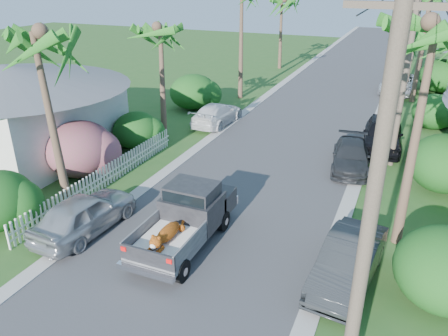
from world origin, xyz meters
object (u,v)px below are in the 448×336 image
at_px(parked_car_rn, 348,262).
at_px(utility_pole_d, 419,17).
at_px(parked_car_ln, 85,214).
at_px(palm_l_a, 36,33).
at_px(parked_car_rd, 398,83).
at_px(palm_l_d, 282,0).
at_px(pickup_truck, 189,214).
at_px(house_left, 11,113).
at_px(parked_car_lf, 217,114).
at_px(palm_l_b, 159,28).
at_px(parked_car_rf, 383,134).
at_px(utility_pole_a, 366,242).
at_px(utility_pole_c, 415,34).
at_px(palm_r_b, 435,38).
at_px(parked_car_rm, 351,156).
at_px(utility_pole_b, 406,73).
at_px(palm_r_a, 437,25).

xyz_separation_m(parked_car_rn, utility_pole_d, (0.60, 40.13, 3.88)).
xyz_separation_m(parked_car_ln, palm_l_a, (-1.87, 1.00, 6.19)).
bearing_deg(parked_car_rn, parked_car_rd, 96.34).
xyz_separation_m(palm_l_d, utility_pole_d, (12.10, 9.00, -1.84)).
bearing_deg(parked_car_rd, pickup_truck, -100.23).
relative_size(pickup_truck, palm_l_a, 0.62).
bearing_deg(house_left, parked_car_lf, 46.35).
bearing_deg(palm_l_b, parked_car_rf, 14.79).
height_order(parked_car_ln, house_left, house_left).
height_order(palm_l_d, utility_pole_a, utility_pole_a).
relative_size(parked_car_rf, parked_car_rd, 0.91).
bearing_deg(utility_pole_a, pickup_truck, 140.60).
xyz_separation_m(palm_l_b, palm_l_d, (0.30, 22.00, 0.29)).
relative_size(parked_car_rf, utility_pole_c, 0.55).
relative_size(utility_pole_a, utility_pole_d, 1.00).
distance_m(pickup_truck, palm_l_a, 8.17).
xyz_separation_m(pickup_truck, palm_r_b, (7.18, 11.93, 4.94)).
xyz_separation_m(pickup_truck, palm_l_a, (-5.62, -0.07, 5.92)).
bearing_deg(parked_car_rm, palm_l_a, -146.06).
bearing_deg(utility_pole_b, palm_r_a, -84.29).
bearing_deg(parked_car_ln, utility_pole_c, -107.78).
xyz_separation_m(parked_car_rf, utility_pole_b, (0.65, -2.10, 3.75)).
xyz_separation_m(parked_car_rn, palm_l_a, (-11.20, 0.13, 6.22)).
relative_size(parked_car_rn, utility_pole_d, 0.48).
height_order(pickup_truck, parked_car_rd, pickup_truck).
xyz_separation_m(pickup_truck, parked_car_lf, (-4.42, 12.31, -0.34)).
bearing_deg(parked_car_rd, palm_r_b, -80.99).
distance_m(pickup_truck, parked_car_rm, 9.72).
distance_m(parked_car_ln, palm_r_a, 13.17).
distance_m(parked_car_rd, palm_l_d, 14.00).
xyz_separation_m(utility_pole_a, utility_pole_b, (0.00, 15.00, 0.00)).
height_order(parked_car_rd, utility_pole_d, utility_pole_d).
xyz_separation_m(parked_car_rn, palm_l_b, (-11.80, 9.13, 5.43)).
distance_m(palm_r_b, utility_pole_b, 2.61).
distance_m(parked_car_rf, palm_l_a, 17.54).
xyz_separation_m(palm_l_a, utility_pole_b, (11.80, 10.00, -2.33)).
bearing_deg(utility_pole_b, parked_car_rd, 92.23).
distance_m(parked_car_rn, palm_r_b, 13.30).
bearing_deg(house_left, palm_l_b, 38.88).
bearing_deg(utility_pole_a, parked_car_rf, 92.19).
xyz_separation_m(palm_r_a, utility_pole_a, (-0.70, -8.00, -2.82)).
relative_size(parked_car_rn, palm_r_b, 0.60).
relative_size(palm_l_d, palm_r_b, 1.07).
height_order(parked_car_rf, palm_l_b, palm_l_b).
distance_m(house_left, utility_pole_c, 28.16).
relative_size(parked_car_ln, parked_car_lf, 0.94).
relative_size(parked_car_rf, utility_pole_b, 0.55).
height_order(parked_car_rm, utility_pole_a, utility_pole_a).
relative_size(palm_l_b, utility_pole_a, 0.82).
height_order(parked_car_ln, palm_l_d, palm_l_d).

